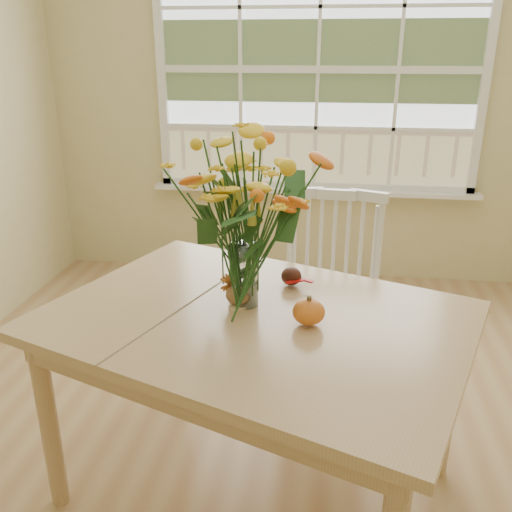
# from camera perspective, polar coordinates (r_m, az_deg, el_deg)

# --- Properties ---
(floor) EXTENTS (4.00, 4.50, 0.01)m
(floor) POSITION_cam_1_polar(r_m,az_deg,el_deg) (2.48, 3.27, -22.16)
(floor) COLOR #AC8053
(floor) RESTS_ON ground
(wall_back) EXTENTS (4.00, 0.02, 2.70)m
(wall_back) POSITION_cam_1_polar(r_m,az_deg,el_deg) (4.07, 6.44, 16.14)
(wall_back) COLOR #D0C285
(wall_back) RESTS_ON floor
(window) EXTENTS (2.42, 0.12, 1.74)m
(window) POSITION_cam_1_polar(r_m,az_deg,el_deg) (4.02, 6.54, 18.67)
(window) COLOR silver
(window) RESTS_ON wall_back
(dining_table) EXTENTS (1.75, 1.50, 0.79)m
(dining_table) POSITION_cam_1_polar(r_m,az_deg,el_deg) (2.01, -0.08, -8.54)
(dining_table) COLOR tan
(dining_table) RESTS_ON floor
(windsor_chair) EXTENTS (0.51, 0.49, 1.04)m
(windsor_chair) POSITION_cam_1_polar(r_m,az_deg,el_deg) (2.68, 7.82, -3.65)
(windsor_chair) COLOR white
(windsor_chair) RESTS_ON floor
(flower_vase) EXTENTS (0.50, 0.50, 0.60)m
(flower_vase) POSITION_cam_1_polar(r_m,az_deg,el_deg) (1.92, -1.33, 4.64)
(flower_vase) COLOR white
(flower_vase) RESTS_ON dining_table
(pumpkin) EXTENTS (0.11, 0.11, 0.09)m
(pumpkin) POSITION_cam_1_polar(r_m,az_deg,el_deg) (1.89, 5.56, -6.01)
(pumpkin) COLOR #C65017
(pumpkin) RESTS_ON dining_table
(turkey_figurine) EXTENTS (0.10, 0.08, 0.12)m
(turkey_figurine) POSITION_cam_1_polar(r_m,az_deg,el_deg) (2.00, -1.89, -4.17)
(turkey_figurine) COLOR #CCB78C
(turkey_figurine) RESTS_ON dining_table
(dark_gourd) EXTENTS (0.13, 0.08, 0.07)m
(dark_gourd) POSITION_cam_1_polar(r_m,az_deg,el_deg) (2.19, 3.74, -2.22)
(dark_gourd) COLOR #38160F
(dark_gourd) RESTS_ON dining_table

